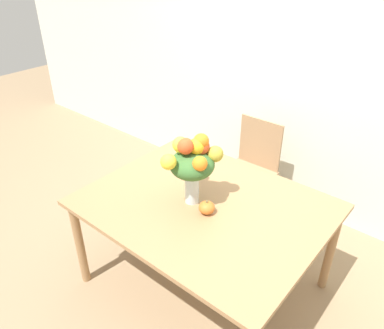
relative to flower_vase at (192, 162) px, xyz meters
The scene contains 6 objects.
ground_plane 1.03m from the flower_vase, 25.76° to the left, with size 12.00×12.00×0.00m, color #8E7556.
wall_back 1.43m from the flower_vase, 86.89° to the left, with size 8.00×0.06×2.70m.
dining_table 0.38m from the flower_vase, 25.76° to the left, with size 1.50×1.20×0.73m.
flower_vase is the anchor object (origin of this frame).
pumpkin 0.30m from the flower_vase, 14.53° to the right, with size 0.10×0.10×0.09m.
dining_chair_near_window 1.13m from the flower_vase, 98.21° to the left, with size 0.42×0.42×0.89m.
Camera 1 is at (1.18, -1.54, 2.18)m, focal length 35.00 mm.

